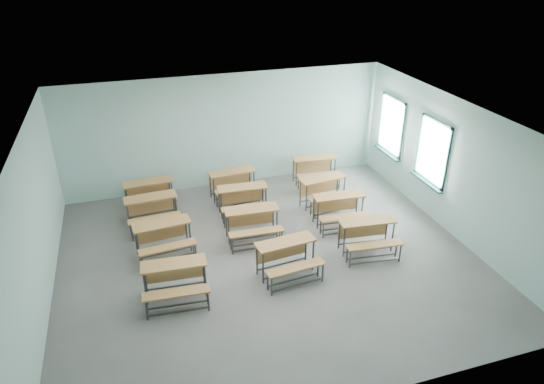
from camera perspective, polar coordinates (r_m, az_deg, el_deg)
The scene contains 13 objects.
room at distance 10.11m, azimuth -0.03°, elevation -0.17°, with size 9.04×8.04×3.24m.
desk_unit_r0c0 at distance 9.66m, azimuth -11.35°, elevation -9.80°, with size 1.31×0.93×0.78m.
desk_unit_r0c1 at distance 10.10m, azimuth 1.85°, elevation -7.34°, with size 1.33×0.97×0.78m.
desk_unit_r0c2 at distance 11.01m, azimuth 11.26°, elevation -4.70°, with size 1.33×0.96×0.78m.
desk_unit_r1c0 at distance 10.97m, azimuth -12.63°, elevation -4.99°, with size 1.33×0.96×0.78m.
desk_unit_r1c1 at distance 11.26m, azimuth -2.31°, elevation -3.37°, with size 1.29×0.90×0.78m.
desk_unit_r1c2 at distance 11.95m, azimuth 7.98°, elevation -1.67°, with size 1.31×0.92×0.78m.
desk_unit_r2c0 at distance 12.13m, azimuth -13.93°, elevation -1.82°, with size 1.30×0.91×0.78m.
desk_unit_r2c1 at distance 12.27m, azimuth -3.39°, elevation -0.64°, with size 1.29×0.91×0.78m.
desk_unit_r2c2 at distance 12.79m, azimuth 6.23°, elevation 0.47°, with size 1.35×1.00×0.78m.
desk_unit_r3c0 at distance 12.91m, azimuth -14.23°, elevation 0.01°, with size 1.31×0.93×0.78m.
desk_unit_r3c1 at distance 13.12m, azimuth -4.55°, elevation 1.28°, with size 1.33×0.96×0.78m.
desk_unit_r3c2 at distance 13.98m, azimuth 5.12°, elevation 2.96°, with size 1.32×0.95×0.78m.
Camera 1 is at (-2.59, -8.53, 6.27)m, focal length 32.00 mm.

